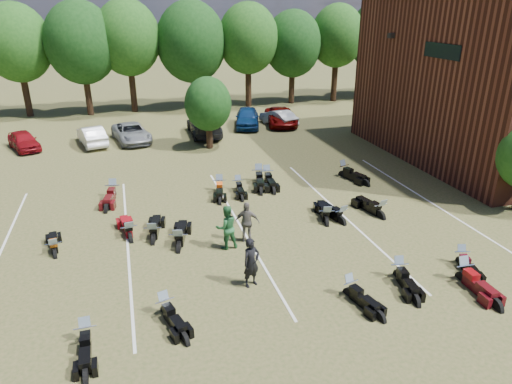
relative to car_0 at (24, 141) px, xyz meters
name	(u,v)px	position (x,y,z in m)	size (l,w,h in m)	color
ground	(329,249)	(14.39, -18.76, -0.64)	(160.00, 160.00, 0.00)	brown
car_0	(24,141)	(0.00, 0.00, 0.00)	(1.51, 3.74, 1.28)	maroon
car_1	(92,136)	(4.49, -0.15, 0.04)	(1.44, 4.13, 1.36)	white
car_2	(131,133)	(7.23, -0.08, 0.02)	(2.18, 4.72, 1.31)	gray
car_3	(204,125)	(12.65, 0.17, 0.15)	(2.20, 5.42, 1.57)	black
car_4	(247,117)	(16.50, 1.70, 0.15)	(1.85, 4.60, 1.57)	navy
car_5	(278,118)	(19.10, 1.42, 0.02)	(1.39, 3.98, 1.31)	#B9B9B4
car_6	(281,117)	(19.34, 1.54, 0.05)	(2.28, 4.94, 1.37)	#5E0605
car_7	(392,114)	(28.88, -0.03, 0.00)	(1.80, 4.43, 1.28)	#393A3F
person_black	(251,263)	(10.59, -20.34, 0.29)	(0.68, 0.45, 1.86)	black
person_green	(227,227)	(10.36, -17.44, 0.31)	(0.92, 0.71, 1.89)	#235D30
person_grey	(247,222)	(11.32, -17.12, 0.26)	(1.05, 0.44, 1.79)	#59524C
motorcycle_1	(88,343)	(5.05, -21.88, -0.64)	(0.67, 2.11, 1.18)	black
motorcycle_2	(166,315)	(7.44, -21.20, -0.64)	(0.67, 2.09, 1.17)	black
motorcycle_3	(349,296)	(13.67, -21.94, -0.64)	(0.65, 2.04, 1.14)	black
motorcycle_4	(398,278)	(15.91, -21.44, -0.64)	(0.69, 2.16, 1.20)	black
motorcycle_5	(460,264)	(18.79, -21.25, -0.64)	(0.63, 1.99, 1.11)	black
motorcycle_6	(462,281)	(18.08, -22.26, -0.64)	(0.75, 2.35, 1.31)	#480A0F
motorcycle_7	(131,240)	(6.53, -15.63, -0.64)	(0.73, 2.31, 1.29)	maroon
motorcycle_8	(56,256)	(3.58, -16.13, -0.64)	(0.65, 2.04, 1.14)	black
motorcycle_9	(154,242)	(7.47, -16.07, -0.64)	(0.76, 2.39, 1.33)	black
motorcycle_10	(179,249)	(8.43, -17.03, -0.64)	(0.79, 2.47, 1.38)	black
motorcycle_11	(326,224)	(15.25, -16.56, -0.64)	(0.74, 2.33, 1.30)	black
motorcycle_12	(341,223)	(15.93, -16.69, -0.64)	(0.74, 2.32, 1.29)	black
motorcycle_13	(380,217)	(17.97, -16.67, -0.64)	(0.76, 2.40, 1.34)	black
motorcycle_14	(114,197)	(5.87, -10.53, -0.64)	(0.78, 2.44, 1.36)	#470A0E
motorcycle_16	(238,190)	(12.38, -11.39, -0.64)	(0.65, 2.03, 1.13)	black
motorcycle_17	(220,191)	(11.37, -11.28, -0.64)	(0.73, 2.28, 1.27)	black
motorcycle_18	(259,181)	(13.81, -10.49, -0.64)	(0.81, 2.53, 1.41)	black
motorcycle_19	(267,182)	(14.25, -10.66, -0.64)	(0.76, 2.40, 1.34)	black
motorcycle_20	(343,176)	(18.82, -11.11, -0.64)	(0.77, 2.42, 1.35)	black
tree_line	(190,40)	(13.39, 10.24, 5.67)	(56.00, 6.00, 9.79)	black
young_tree_midfield	(208,104)	(12.39, -3.26, 2.45)	(3.20, 3.20, 4.70)	black
parking_lines	(241,227)	(11.39, -15.76, -0.63)	(20.10, 14.00, 0.01)	silver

